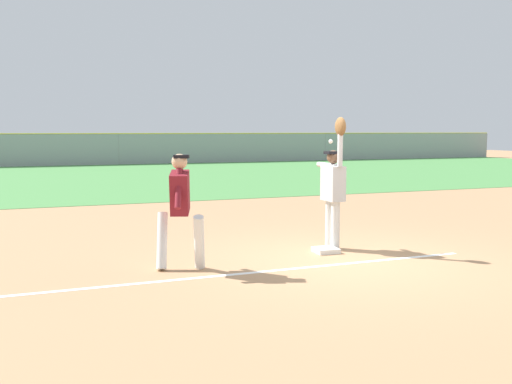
# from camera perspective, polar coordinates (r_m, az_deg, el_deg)

# --- Properties ---
(ground_plane) EXTENTS (80.75, 80.75, 0.00)m
(ground_plane) POSITION_cam_1_polar(r_m,az_deg,el_deg) (9.34, 8.93, -6.68)
(ground_plane) COLOR tan
(outfield_grass) EXTENTS (55.90, 19.24, 0.01)m
(outfield_grass) POSITION_cam_1_polar(r_m,az_deg,el_deg) (26.34, -10.72, 1.54)
(outfield_grass) COLOR #4C8C47
(outfield_grass) RESTS_ON ground_plane
(chalk_foul_line) EXTENTS (12.00, 0.23, 0.01)m
(chalk_foul_line) POSITION_cam_1_polar(r_m,az_deg,el_deg) (7.93, -16.65, -9.15)
(chalk_foul_line) COLOR white
(chalk_foul_line) RESTS_ON ground_plane
(first_base) EXTENTS (0.40, 0.40, 0.08)m
(first_base) POSITION_cam_1_polar(r_m,az_deg,el_deg) (9.86, 6.92, -5.73)
(first_base) COLOR white
(first_base) RESTS_ON ground_plane
(fielder) EXTENTS (0.28, 0.89, 2.28)m
(fielder) POSITION_cam_1_polar(r_m,az_deg,el_deg) (9.98, 7.69, 0.67)
(fielder) COLOR silver
(fielder) RESTS_ON ground_plane
(runner) EXTENTS (0.76, 0.83, 1.72)m
(runner) POSITION_cam_1_polar(r_m,az_deg,el_deg) (8.51, -7.53, -1.10)
(runner) COLOR white
(runner) RESTS_ON ground_plane
(baseball) EXTENTS (0.07, 0.07, 0.07)m
(baseball) POSITION_cam_1_polar(r_m,az_deg,el_deg) (10.22, 7.41, 4.98)
(baseball) COLOR white
(outfield_fence) EXTENTS (55.98, 0.08, 1.90)m
(outfield_fence) POSITION_cam_1_polar(r_m,az_deg,el_deg) (35.79, -13.44, 4.18)
(outfield_fence) COLOR #93999E
(outfield_fence) RESTS_ON ground_plane
(parked_car_black) EXTENTS (4.57, 2.47, 1.25)m
(parked_car_black) POSITION_cam_1_polar(r_m,az_deg,el_deg) (38.53, -23.49, 3.55)
(parked_car_black) COLOR black
(parked_car_black) RESTS_ON ground_plane
(parked_car_green) EXTENTS (4.52, 2.36, 1.25)m
(parked_car_green) POSITION_cam_1_polar(r_m,az_deg,el_deg) (38.34, -16.53, 3.80)
(parked_car_green) COLOR #1E6B33
(parked_car_green) RESTS_ON ground_plane
(parked_car_white) EXTENTS (4.52, 2.35, 1.25)m
(parked_car_white) POSITION_cam_1_polar(r_m,az_deg,el_deg) (38.99, -9.77, 3.99)
(parked_car_white) COLOR white
(parked_car_white) RESTS_ON ground_plane
(parked_car_tan) EXTENTS (4.52, 2.37, 1.25)m
(parked_car_tan) POSITION_cam_1_polar(r_m,az_deg,el_deg) (39.76, -2.72, 4.11)
(parked_car_tan) COLOR tan
(parked_car_tan) RESTS_ON ground_plane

